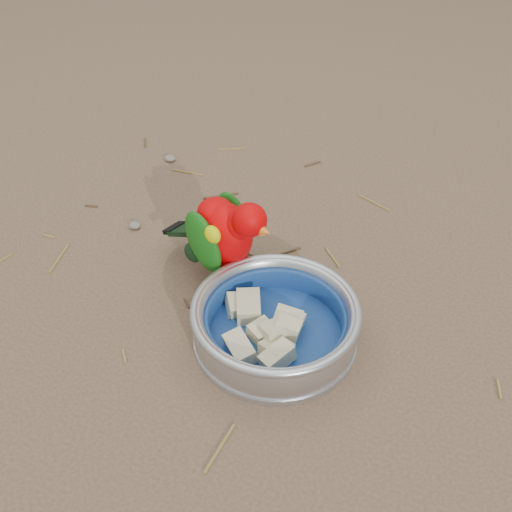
% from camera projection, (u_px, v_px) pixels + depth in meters
% --- Properties ---
extents(ground, '(60.00, 60.00, 0.00)m').
position_uv_depth(ground, '(216.00, 314.00, 0.79)').
color(ground, brown).
extents(food_bowl, '(0.21, 0.21, 0.02)m').
position_uv_depth(food_bowl, '(275.00, 336.00, 0.75)').
color(food_bowl, '#B2B2BA').
rests_on(food_bowl, ground).
extents(bowl_wall, '(0.21, 0.21, 0.04)m').
position_uv_depth(bowl_wall, '(275.00, 320.00, 0.73)').
color(bowl_wall, '#B2B2BA').
rests_on(bowl_wall, food_bowl).
extents(fruit_wedges, '(0.13, 0.13, 0.03)m').
position_uv_depth(fruit_wedges, '(275.00, 323.00, 0.74)').
color(fruit_wedges, beige).
rests_on(fruit_wedges, food_bowl).
extents(lory_parrot, '(0.20, 0.13, 0.15)m').
position_uv_depth(lory_parrot, '(226.00, 241.00, 0.80)').
color(lory_parrot, '#CD0002').
rests_on(lory_parrot, ground).
extents(ground_debris, '(0.90, 0.80, 0.01)m').
position_uv_depth(ground_debris, '(246.00, 270.00, 0.86)').
color(ground_debris, olive).
rests_on(ground_debris, ground).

